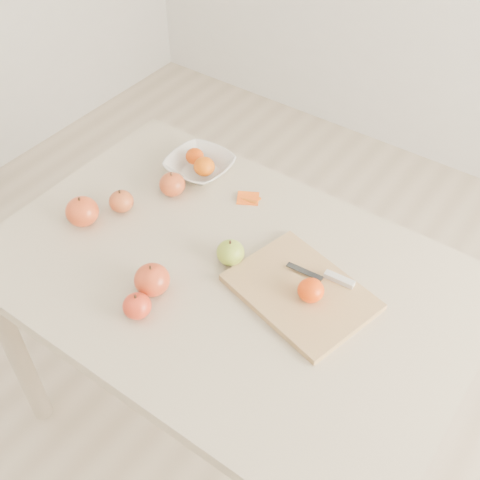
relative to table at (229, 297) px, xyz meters
The scene contains 16 objects.
ground 0.65m from the table, ahead, with size 3.50×3.50×0.00m, color #C6B293.
table is the anchor object (origin of this frame).
cutting_board 0.22m from the table, 12.85° to the left, with size 0.32×0.24×0.02m, color tan.
board_tangerine 0.26m from the table, ahead, with size 0.06×0.06×0.05m, color #D73A07.
fruit_bowl 0.42m from the table, 138.31° to the left, with size 0.19×0.19×0.05m, color white.
bowl_tangerine_near 0.45m from the table, 139.54° to the left, with size 0.05×0.05×0.05m, color #D44507.
bowl_tangerine_far 0.40m from the table, 136.96° to the left, with size 0.06×0.06×0.05m, color orange.
orange_peel_a 0.29m from the table, 114.88° to the left, with size 0.06×0.04×0.00m, color #E35310.
orange_peel_b 0.29m from the table, 113.05° to the left, with size 0.04×0.04×0.00m, color #D0570E.
paring_knife 0.28m from the table, 26.03° to the left, with size 0.17×0.05×0.01m.
apple_green 0.14m from the table, 116.95° to the left, with size 0.07×0.07×0.06m, color #5F8E21.
apple_red_b 0.45m from the table, 169.11° to the right, with size 0.09×0.09×0.08m, color #A21506.
apple_red_e 0.28m from the table, 111.55° to the right, with size 0.07×0.07×0.06m, color #A7120A.
apple_red_a 0.36m from the table, 153.85° to the left, with size 0.07×0.07×0.07m, color maroon.
apple_red_d 0.39m from the table, behind, with size 0.07×0.07×0.06m, color maroon.
apple_red_c 0.23m from the table, 125.59° to the right, with size 0.09×0.09×0.08m, color #A50B19.
Camera 1 is at (0.60, -0.79, 1.85)m, focal length 45.00 mm.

